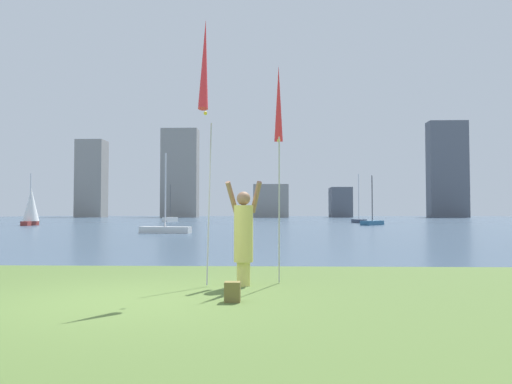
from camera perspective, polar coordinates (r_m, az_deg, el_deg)
The scene contains 15 objects.
ground at distance 57.97m, azimuth -0.26°, elevation -3.55°, with size 120.00×138.00×0.12m.
person at distance 8.43m, azimuth -1.45°, elevation -4.89°, with size 0.66×0.48×1.79m.
kite_flag_left at distance 8.32m, azimuth -5.97°, elevation 14.00°, with size 0.16×1.16×4.46m.
kite_flag_right at distance 9.19m, azimuth 2.64°, elevation 9.68°, with size 0.16×0.84×3.94m.
bag at distance 7.02m, azimuth -2.75°, elevation -11.48°, with size 0.22×0.17×0.28m.
sailboat_0 at distance 54.04m, azimuth 11.82°, elevation -3.23°, with size 1.26×2.65×5.24m.
sailboat_2 at distance 46.11m, azimuth 13.33°, elevation -3.41°, with size 2.61×3.07×4.53m.
sailboat_4 at distance 59.36m, azimuth -9.91°, elevation -3.12°, with size 1.55×2.32×4.43m.
sailboat_5 at distance 28.85m, azimuth -10.47°, elevation -4.14°, with size 3.06×1.16×4.64m.
sailboat_6 at distance 48.45m, azimuth -24.61°, elevation -1.52°, with size 1.52×2.81×4.66m.
skyline_tower_0 at distance 110.07m, azimuth -18.52°, elevation 1.47°, with size 5.73×4.59×16.32m.
skyline_tower_1 at distance 103.36m, azimuth -8.79°, elevation 2.17°, with size 7.43×4.08×18.30m.
skyline_tower_2 at distance 100.59m, azimuth 1.74°, elevation -1.05°, with size 7.07×5.40×6.69m.
skyline_tower_3 at distance 104.77m, azimuth 9.75°, elevation -1.19°, with size 4.31×6.10×6.22m.
skyline_tower_4 at distance 108.77m, azimuth 21.28°, elevation 2.46°, with size 7.77×3.47×19.77m.
Camera 1 is at (2.19, -6.96, 1.27)m, focal length 34.53 mm.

